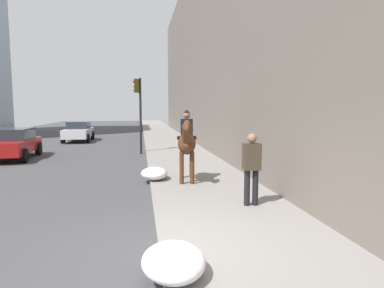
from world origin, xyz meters
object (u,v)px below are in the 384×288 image
(mounted_horse_near, at_px, (187,142))
(traffic_light_near_curb, at_px, (139,104))
(pedestrian_greeting, at_px, (252,164))
(car_mid_lane, at_px, (79,131))
(car_near_lane, at_px, (11,143))

(mounted_horse_near, distance_m, traffic_light_near_curb, 7.76)
(pedestrian_greeting, bearing_deg, traffic_light_near_curb, 16.03)
(pedestrian_greeting, height_order, car_mid_lane, pedestrian_greeting)
(car_near_lane, relative_size, traffic_light_near_curb, 1.04)
(mounted_horse_near, relative_size, traffic_light_near_curb, 0.57)
(pedestrian_greeting, bearing_deg, car_near_lane, 44.07)
(mounted_horse_near, height_order, car_mid_lane, mounted_horse_near)
(car_near_lane, relative_size, car_mid_lane, 0.95)
(pedestrian_greeting, relative_size, car_mid_lane, 0.39)
(mounted_horse_near, relative_size, car_near_lane, 0.55)
(car_mid_lane, bearing_deg, mounted_horse_near, 20.45)
(mounted_horse_near, relative_size, car_mid_lane, 0.52)
(car_mid_lane, bearing_deg, traffic_light_near_curb, 29.16)
(car_mid_lane, relative_size, traffic_light_near_curb, 1.10)
(mounted_horse_near, bearing_deg, traffic_light_near_curb, -161.48)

